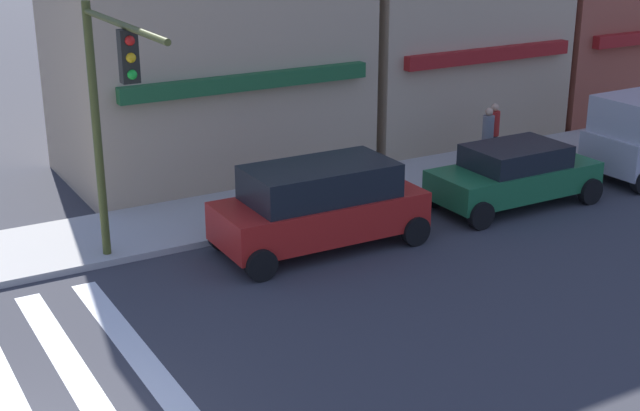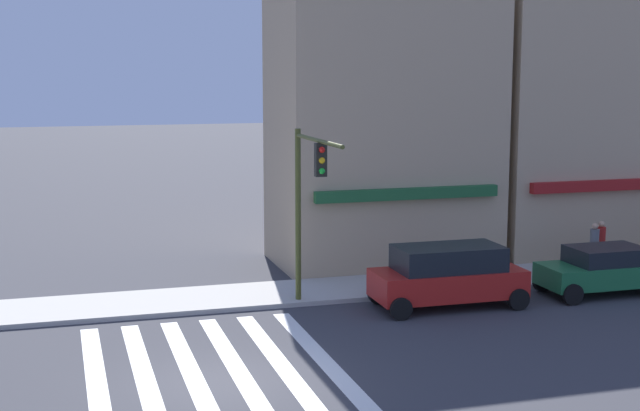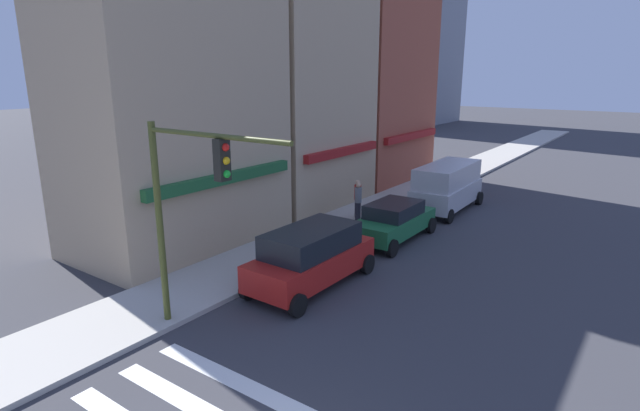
{
  "view_description": "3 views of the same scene",
  "coord_description": "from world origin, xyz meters",
  "views": [
    {
      "loc": [
        -1.29,
        -11.38,
        7.59
      ],
      "look_at": [
        8.01,
        4.7,
        1.0
      ],
      "focal_mm": 50.0,
      "sensor_mm": 36.0,
      "label": 1
    },
    {
      "loc": [
        -3.49,
        -20.03,
        7.35
      ],
      "look_at": [
        3.65,
        4.0,
        3.5
      ],
      "focal_mm": 50.0,
      "sensor_mm": 36.0,
      "label": 2
    },
    {
      "loc": [
        -4.05,
        -4.27,
        6.69
      ],
      "look_at": [
        10.3,
        6.0,
        2.0
      ],
      "focal_mm": 28.0,
      "sensor_mm": 36.0,
      "label": 3
    }
  ],
  "objects": [
    {
      "name": "traffic_signal",
      "position": [
        3.65,
        5.3,
        3.82
      ],
      "size": [
        0.32,
        4.56,
        5.54
      ],
      "color": "#474C1E",
      "rests_on": "ground_plane"
    },
    {
      "name": "suv_red",
      "position": [
        8.01,
        4.7,
        1.03
      ],
      "size": [
        4.72,
        2.12,
        1.94
      ],
      "rotation": [
        0.0,
        0.0,
        -0.01
      ],
      "color": "#B21E19",
      "rests_on": "ground_plane"
    },
    {
      "name": "sedan_green",
      "position": [
        13.67,
        4.7,
        0.84
      ],
      "size": [
        4.41,
        2.02,
        1.59
      ],
      "rotation": [
        0.0,
        0.0,
        -0.0
      ],
      "color": "#1E6638",
      "rests_on": "ground_plane"
    },
    {
      "name": "pedestrian_red_jacket",
      "position": [
        15.28,
        7.41,
        1.07
      ],
      "size": [
        0.32,
        0.32,
        1.77
      ],
      "rotation": [
        0.0,
        0.0,
        3.57
      ],
      "color": "#23232D",
      "rests_on": "sidewalk_left"
    },
    {
      "name": "pedestrian_grey_coat",
      "position": [
        14.8,
        7.09,
        1.07
      ],
      "size": [
        0.32,
        0.32,
        1.77
      ],
      "rotation": [
        0.0,
        0.0,
        5.09
      ],
      "color": "#23232D",
      "rests_on": "sidewalk_left"
    },
    {
      "name": "fire_hydrant",
      "position": [
        8.36,
        6.4,
        0.61
      ],
      "size": [
        0.24,
        0.24,
        0.84
      ],
      "color": "red",
      "rests_on": "sidewalk_left"
    }
  ]
}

